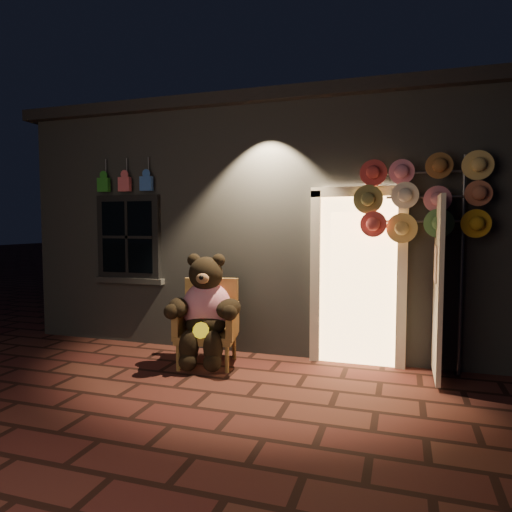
% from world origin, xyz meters
% --- Properties ---
extents(ground, '(60.00, 60.00, 0.00)m').
position_xyz_m(ground, '(0.00, 0.00, 0.00)').
color(ground, '#50271E').
rests_on(ground, ground).
extents(shop_building, '(7.30, 5.95, 3.51)m').
position_xyz_m(shop_building, '(0.00, 3.99, 1.74)').
color(shop_building, slate).
rests_on(shop_building, ground).
extents(wicker_armchair, '(0.83, 0.78, 1.04)m').
position_xyz_m(wicker_armchair, '(-0.42, 0.92, 0.52)').
color(wicker_armchair, olive).
rests_on(wicker_armchair, ground).
extents(teddy_bear, '(0.96, 0.83, 1.35)m').
position_xyz_m(teddy_bear, '(-0.40, 0.79, 0.70)').
color(teddy_bear, '#CE1646').
rests_on(teddy_bear, ground).
extents(hat_rack, '(1.45, 0.22, 2.53)m').
position_xyz_m(hat_rack, '(2.08, 1.28, 2.02)').
color(hat_rack, '#59595E').
rests_on(hat_rack, ground).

